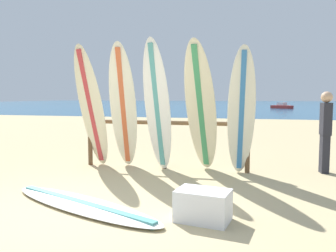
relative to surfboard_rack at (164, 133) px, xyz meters
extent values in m
plane|color=tan|center=(-0.49, -2.70, -0.70)|extent=(120.00, 120.00, 0.00)
cube|color=#1E5984|center=(-0.49, 55.30, -0.70)|extent=(120.00, 80.00, 0.01)
cylinder|color=brown|center=(-1.60, 0.00, -0.17)|extent=(0.09, 0.09, 1.06)
cylinder|color=brown|center=(0.00, 0.00, -0.17)|extent=(0.09, 0.09, 1.06)
cylinder|color=brown|center=(1.60, 0.00, -0.17)|extent=(0.09, 0.09, 1.06)
cylinder|color=brown|center=(0.00, 0.00, 0.21)|extent=(3.30, 0.08, 0.08)
ellipsoid|color=beige|center=(-1.43, -0.25, 0.50)|extent=(0.69, 0.86, 2.41)
cube|color=#B73338|center=(-1.43, -0.25, 0.50)|extent=(0.24, 0.73, 2.22)
ellipsoid|color=silver|center=(-0.73, -0.31, 0.50)|extent=(0.67, 1.06, 2.40)
cube|color=#CC5933|center=(-0.73, -0.31, 0.50)|extent=(0.25, 0.93, 2.22)
ellipsoid|color=white|center=(-0.04, -0.37, 0.53)|extent=(0.58, 0.76, 2.46)
cube|color=teal|center=(-0.04, -0.37, 0.53)|extent=(0.17, 0.67, 2.27)
ellipsoid|color=beige|center=(0.77, -0.33, 0.49)|extent=(0.65, 1.22, 2.39)
cube|color=#388C59|center=(0.77, -0.33, 0.49)|extent=(0.20, 1.10, 2.21)
ellipsoid|color=silver|center=(1.48, -0.25, 0.45)|extent=(0.57, 0.67, 2.30)
cube|color=#3372B2|center=(1.48, -0.25, 0.45)|extent=(0.17, 0.58, 2.12)
ellipsoid|color=white|center=(-0.46, -2.49, -0.67)|extent=(2.66, 1.53, 0.07)
cube|color=teal|center=(-0.46, -2.49, -0.67)|extent=(2.29, 1.02, 0.08)
cube|color=#26262D|center=(2.99, 0.35, -0.35)|extent=(0.15, 0.21, 0.71)
cube|color=#26262D|center=(2.99, 0.35, 0.31)|extent=(0.18, 0.26, 0.60)
sphere|color=tan|center=(2.99, 0.35, 0.71)|extent=(0.21, 0.21, 0.21)
cube|color=#B22D28|center=(5.16, 34.37, -0.52)|extent=(2.48, 2.39, 0.35)
cube|color=silver|center=(5.16, 34.37, -0.16)|extent=(1.14, 1.13, 0.36)
cube|color=white|center=(1.13, -2.60, -0.52)|extent=(0.66, 0.49, 0.36)
camera|label=1|loc=(1.63, -6.32, 0.73)|focal=35.80mm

